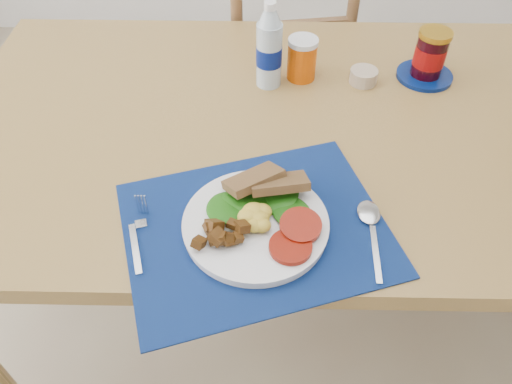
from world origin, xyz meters
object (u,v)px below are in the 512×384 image
at_px(juice_glass, 302,60).
at_px(jam_on_saucer, 429,58).
at_px(breakfast_plate, 253,223).
at_px(chair_far, 286,50).
at_px(water_bottle, 269,50).

distance_m(juice_glass, jam_on_saucer, 0.30).
bearing_deg(breakfast_plate, jam_on_saucer, 25.80).
xyz_separation_m(chair_far, juice_glass, (0.02, -0.45, 0.24)).
relative_size(juice_glass, jam_on_saucer, 0.71).
bearing_deg(jam_on_saucer, chair_far, 125.69).
bearing_deg(breakfast_plate, water_bottle, 62.08).
bearing_deg(juice_glass, chair_far, 92.16).
xyz_separation_m(chair_far, water_bottle, (-0.06, -0.48, 0.28)).
height_order(chair_far, jam_on_saucer, chair_far).
xyz_separation_m(juice_glass, jam_on_saucer, (0.30, 0.01, 0.01)).
height_order(breakfast_plate, juice_glass, juice_glass).
bearing_deg(chair_far, juice_glass, 82.99).
bearing_deg(jam_on_saucer, water_bottle, -174.98).
height_order(chair_far, water_bottle, chair_far).
bearing_deg(water_bottle, jam_on_saucer, 5.02).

